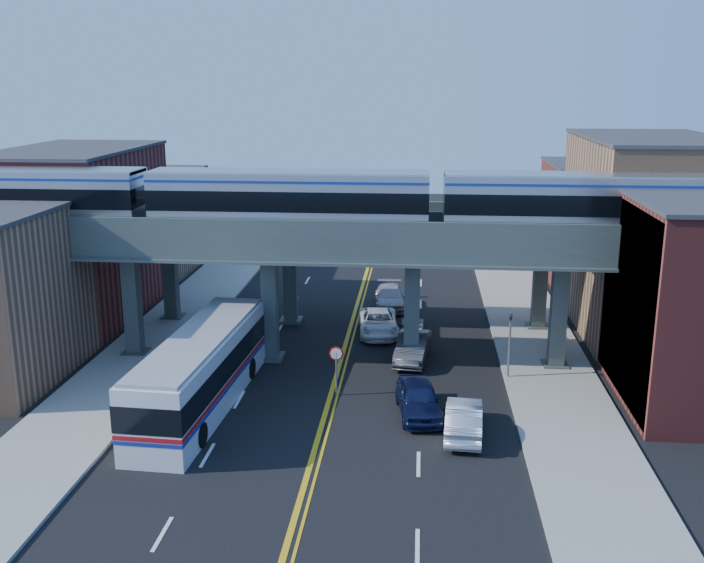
{
  "coord_description": "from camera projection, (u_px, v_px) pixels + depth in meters",
  "views": [
    {
      "loc": [
        4.34,
        -33.86,
        15.62
      ],
      "look_at": [
        0.81,
        6.2,
        5.16
      ],
      "focal_mm": 40.0,
      "sensor_mm": 36.0,
      "label": 1
    }
  ],
  "objects": [
    {
      "name": "car_lane_d",
      "position": [
        390.0,
        297.0,
        54.99
      ],
      "size": [
        2.36,
        5.12,
        1.45
      ],
      "primitive_type": "imported",
      "rotation": [
        0.0,
        0.0,
        0.07
      ],
      "color": "#AFAEB3",
      "rests_on": "ground"
    },
    {
      "name": "car_parked_curb",
      "position": [
        464.0,
        419.0,
        35.24
      ],
      "size": [
        1.92,
        4.74,
        1.53
      ],
      "primitive_type": "imported",
      "rotation": [
        0.0,
        0.0,
        3.08
      ],
      "color": "#B8B7BD",
      "rests_on": "ground"
    },
    {
      "name": "elevated_viaduct_far",
      "position": [
        351.0,
        227.0,
        49.77
      ],
      "size": [
        52.0,
        3.6,
        7.4
      ],
      "color": "#3A4443",
      "rests_on": "ground"
    },
    {
      "name": "transit_bus",
      "position": [
        201.0,
        371.0,
        38.11
      ],
      "size": [
        3.74,
        13.74,
        3.5
      ],
      "rotation": [
        0.0,
        0.0,
        1.52
      ],
      "color": "silver",
      "rests_on": "ground"
    },
    {
      "name": "building_west_c",
      "position": [
        146.0,
        222.0,
        65.46
      ],
      "size": [
        8.0,
        10.0,
        8.0
      ],
      "primitive_type": "cube",
      "color": "#976D4E",
      "rests_on": "ground"
    },
    {
      "name": "elevated_viaduct_near",
      "position": [
        340.0,
        250.0,
        43.02
      ],
      "size": [
        52.0,
        3.6,
        7.4
      ],
      "color": "#3A4443",
      "rests_on": "ground"
    },
    {
      "name": "traffic_signal",
      "position": [
        510.0,
        338.0,
        41.36
      ],
      "size": [
        0.15,
        0.18,
        4.1
      ],
      "color": "slate",
      "rests_on": "ground"
    },
    {
      "name": "stop_sign",
      "position": [
        336.0,
        363.0,
        39.36
      ],
      "size": [
        0.76,
        0.09,
        2.63
      ],
      "color": "slate",
      "rests_on": "ground"
    },
    {
      "name": "mural_panel",
      "position": [
        627.0,
        307.0,
        38.36
      ],
      "size": [
        0.1,
        9.5,
        9.5
      ],
      "primitive_type": "cube",
      "color": "teal",
      "rests_on": "ground"
    },
    {
      "name": "building_west_b",
      "position": [
        78.0,
        234.0,
        52.55
      ],
      "size": [
        8.0,
        14.0,
        11.0
      ],
      "primitive_type": "cube",
      "color": "maroon",
      "rests_on": "ground"
    },
    {
      "name": "ground",
      "position": [
        323.0,
        420.0,
        36.94
      ],
      "size": [
        120.0,
        120.0,
        0.0
      ],
      "primitive_type": "plane",
      "color": "black",
      "rests_on": "ground"
    },
    {
      "name": "car_lane_c",
      "position": [
        378.0,
        323.0,
        49.24
      ],
      "size": [
        2.9,
        5.42,
        1.45
      ],
      "primitive_type": "imported",
      "rotation": [
        0.0,
        0.0,
        0.1
      ],
      "color": "white",
      "rests_on": "ground"
    },
    {
      "name": "transit_train",
      "position": [
        289.0,
        199.0,
        42.56
      ],
      "size": [
        46.9,
        2.94,
        3.43
      ],
      "color": "black",
      "rests_on": "elevated_viaduct_near"
    },
    {
      "name": "sidewalk_west",
      "position": [
        156.0,
        342.0,
        47.54
      ],
      "size": [
        5.0,
        70.0,
        0.16
      ],
      "primitive_type": "cube",
      "color": "gray",
      "rests_on": "ground"
    },
    {
      "name": "building_east_b",
      "position": [
        645.0,
        236.0,
        49.28
      ],
      "size": [
        8.0,
        14.0,
        12.0
      ],
      "primitive_type": "cube",
      "color": "#976D4E",
      "rests_on": "ground"
    },
    {
      "name": "car_lane_b",
      "position": [
        413.0,
        348.0,
        44.49
      ],
      "size": [
        2.21,
        4.93,
        1.57
      ],
      "primitive_type": "imported",
      "rotation": [
        0.0,
        0.0,
        -0.12
      ],
      "color": "#323234",
      "rests_on": "ground"
    },
    {
      "name": "sidewalk_east",
      "position": [
        540.0,
        354.0,
        45.58
      ],
      "size": [
        5.0,
        70.0,
        0.16
      ],
      "primitive_type": "cube",
      "color": "gray",
      "rests_on": "ground"
    },
    {
      "name": "building_east_c",
      "position": [
        599.0,
        223.0,
        62.19
      ],
      "size": [
        8.0,
        10.0,
        9.0
      ],
      "primitive_type": "cube",
      "color": "maroon",
      "rests_on": "ground"
    },
    {
      "name": "car_lane_a",
      "position": [
        419.0,
        398.0,
        37.34
      ],
      "size": [
        2.58,
        5.02,
        1.64
      ],
      "primitive_type": "imported",
      "rotation": [
        0.0,
        0.0,
        0.14
      ],
      "color": "#0E1434",
      "rests_on": "ground"
    }
  ]
}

